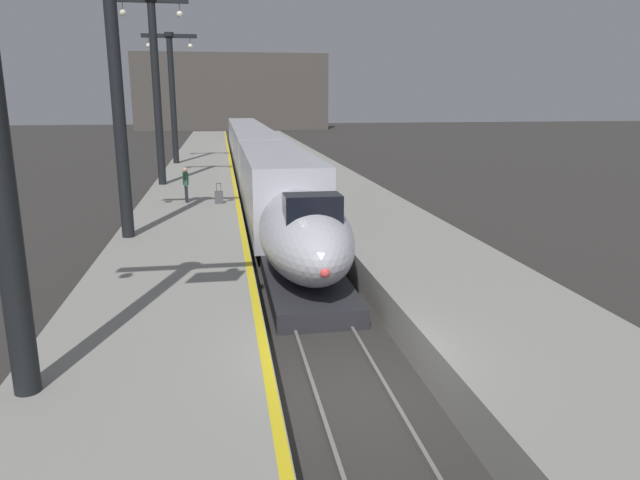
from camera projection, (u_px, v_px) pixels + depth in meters
name	position (u px, v px, depth m)	size (l,w,h in m)	color
ground_plane	(353.00, 398.00, 11.87)	(260.00, 260.00, 0.00)	#33302D
platform_left	(196.00, 191.00, 34.79)	(4.80, 110.00, 1.05)	gray
platform_right	(329.00, 188.00, 36.10)	(4.80, 110.00, 1.05)	gray
platform_left_safety_stripe	(234.00, 181.00, 35.03)	(0.20, 107.80, 0.01)	yellow
rail_main_left	(249.00, 190.00, 38.06)	(0.08, 110.00, 0.12)	slate
rail_main_right	(272.00, 190.00, 38.31)	(0.08, 110.00, 0.12)	slate
highspeed_train_main	(256.00, 156.00, 41.30)	(2.92, 57.32, 3.60)	silver
station_column_mid	(116.00, 77.00, 19.79)	(4.00, 0.68, 9.34)	black
station_column_far	(156.00, 75.00, 32.44)	(4.00, 0.68, 10.32)	black
station_column_distant	(172.00, 86.00, 43.50)	(4.00, 0.68, 9.58)	black
passenger_near_edge	(186.00, 182.00, 27.79)	(0.29, 0.56, 1.69)	#23232D
rolling_suitcase	(219.00, 197.00, 27.65)	(0.40, 0.22, 0.98)	#4C4C51
terminus_back_wall	(232.00, 92.00, 107.87)	(36.00, 2.00, 14.00)	#4C4742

